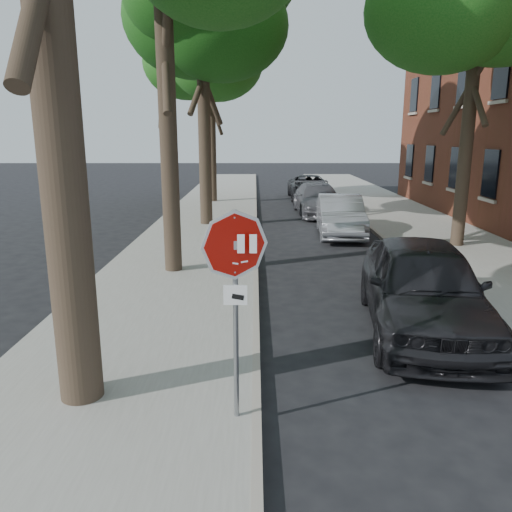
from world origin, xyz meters
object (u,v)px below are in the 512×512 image
at_px(tree_right, 478,5).
at_px(car_d, 309,187).
at_px(tree_far, 210,60).
at_px(car_c, 318,199).
at_px(stop_sign, 235,276).
at_px(car_a, 423,287).
at_px(car_b, 340,216).
at_px(tree_mid_b, 201,9).

xyz_separation_m(tree_right, car_d, (-3.38, 12.47, -6.55)).
bearing_deg(tree_right, car_d, 105.16).
relative_size(tree_far, car_c, 1.94).
bearing_deg(stop_sign, car_a, 43.52).
xyz_separation_m(car_a, car_b, (0.00, 9.06, -0.13)).
relative_size(tree_mid_b, car_d, 2.15).
height_order(tree_mid_b, car_b, tree_mid_b).
height_order(car_a, car_c, car_a).
bearing_deg(tree_mid_b, tree_right, -25.52).
distance_m(tree_mid_b, car_d, 12.27).
xyz_separation_m(tree_mid_b, tree_far, (-0.30, 6.99, -0.78)).
xyz_separation_m(tree_far, car_b, (5.32, -8.94, -6.50)).
bearing_deg(tree_mid_b, car_a, -65.48).
bearing_deg(stop_sign, tree_right, 56.62).
bearing_deg(tree_far, tree_mid_b, -87.56).
distance_m(tree_far, tree_right, 14.02).
height_order(tree_right, car_d, tree_right).
bearing_deg(car_c, stop_sign, -102.27).
bearing_deg(car_c, car_a, -91.15).
distance_m(stop_sign, car_a, 4.68).
bearing_deg(car_c, tree_mid_b, -150.70).
bearing_deg(car_d, car_a, -89.77).
bearing_deg(tree_right, tree_far, 128.34).
bearing_deg(car_c, car_b, -89.57).
distance_m(tree_right, car_d, 14.48).
height_order(car_a, car_d, car_a).
bearing_deg(tree_right, stop_sign, -123.38).
height_order(tree_far, car_b, tree_far).
relative_size(tree_far, car_d, 1.94).
relative_size(tree_mid_b, car_b, 2.38).
bearing_deg(tree_right, car_b, 148.62).
xyz_separation_m(tree_right, car_c, (-3.59, 6.94, -6.52)).
height_order(stop_sign, tree_right, tree_right).
bearing_deg(tree_far, car_d, 15.43).
bearing_deg(car_a, tree_right, 72.16).
bearing_deg(car_c, car_d, 85.85).
bearing_deg(tree_far, tree_right, -51.66).
xyz_separation_m(stop_sign, car_a, (3.30, 3.13, -1.10)).
bearing_deg(tree_far, car_c, -38.44).
bearing_deg(car_b, car_d, 94.07).
xyz_separation_m(tree_mid_b, car_d, (5.02, 8.46, -7.33)).
distance_m(car_b, car_d, 10.41).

